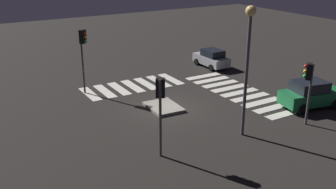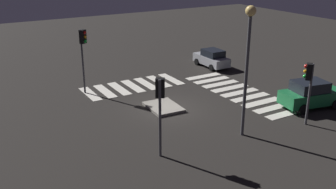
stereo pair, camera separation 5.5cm
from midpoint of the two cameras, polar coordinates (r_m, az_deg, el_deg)
The scene contains 10 objects.
ground_plane at distance 25.89m, azimuth 0.06°, elevation -2.08°, with size 80.00×80.00×0.00m, color black.
traffic_island at distance 25.93m, azimuth -0.61°, elevation -1.83°, with size 2.71×2.09×0.18m.
car_silver at distance 35.36m, azimuth 6.43°, elevation 5.26°, with size 3.72×1.77×1.61m.
car_green at distance 27.54m, azimuth 20.19°, elevation 0.02°, with size 2.58×4.42×1.83m.
traffic_light_south at distance 24.05m, azimuth 19.86°, elevation 2.17°, with size 0.53×0.54×3.77m.
traffic_light_north at distance 28.33m, azimuth -12.21°, elevation 6.95°, with size 0.53×0.54×4.69m.
traffic_light_west at distance 19.00m, azimuth -1.08°, elevation -0.50°, with size 0.53×0.54×4.08m.
street_lamp at distance 21.06m, azimuth 11.65°, elevation 6.50°, with size 0.56×0.56×7.23m.
crosswalk_near at distance 29.29m, azimuth 10.45°, elevation 0.28°, with size 9.90×3.20×0.02m.
crosswalk_side at distance 30.31m, azimuth -5.09°, elevation 1.23°, with size 3.20×7.60×0.02m.
Camera 2 is at (-20.64, 12.19, 9.79)m, focal length 41.84 mm.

